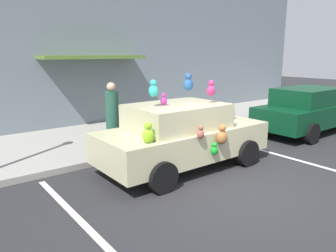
{
  "coord_description": "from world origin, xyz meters",
  "views": [
    {
      "loc": [
        -4.81,
        -3.9,
        2.66
      ],
      "look_at": [
        -0.03,
        2.28,
        0.9
      ],
      "focal_mm": 34.34,
      "sensor_mm": 36.0,
      "label": 1
    }
  ],
  "objects_px": {
    "plush_covered_car": "(182,135)",
    "pedestrian_near_shopfront": "(112,119)",
    "teddy_bear_on_sidewalk": "(170,130)",
    "parked_sedan_behind": "(309,110)"
  },
  "relations": [
    {
      "from": "plush_covered_car",
      "to": "teddy_bear_on_sidewalk",
      "type": "height_order",
      "value": "plush_covered_car"
    },
    {
      "from": "plush_covered_car",
      "to": "parked_sedan_behind",
      "type": "height_order",
      "value": "plush_covered_car"
    },
    {
      "from": "teddy_bear_on_sidewalk",
      "to": "pedestrian_near_shopfront",
      "type": "height_order",
      "value": "pedestrian_near_shopfront"
    },
    {
      "from": "parked_sedan_behind",
      "to": "teddy_bear_on_sidewalk",
      "type": "bearing_deg",
      "value": 159.56
    },
    {
      "from": "plush_covered_car",
      "to": "teddy_bear_on_sidewalk",
      "type": "bearing_deg",
      "value": 59.6
    },
    {
      "from": "parked_sedan_behind",
      "to": "teddy_bear_on_sidewalk",
      "type": "distance_m",
      "value": 5.0
    },
    {
      "from": "plush_covered_car",
      "to": "pedestrian_near_shopfront",
      "type": "bearing_deg",
      "value": 113.08
    },
    {
      "from": "parked_sedan_behind",
      "to": "pedestrian_near_shopfront",
      "type": "xyz_separation_m",
      "value": [
        -6.53,
        1.87,
        0.2
      ]
    },
    {
      "from": "plush_covered_car",
      "to": "parked_sedan_behind",
      "type": "bearing_deg",
      "value": 0.37
    },
    {
      "from": "plush_covered_car",
      "to": "pedestrian_near_shopfront",
      "type": "distance_m",
      "value": 2.08
    }
  ]
}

